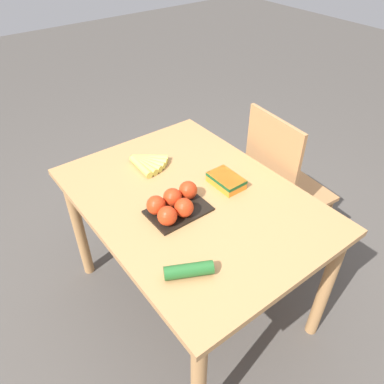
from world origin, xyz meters
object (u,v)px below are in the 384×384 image
(chair, at_px, (281,188))
(carrot_bag, at_px, (226,180))
(banana_bunch, at_px, (146,163))
(tomato_pack, at_px, (174,204))
(cucumber_near, at_px, (189,270))

(chair, distance_m, carrot_bag, 0.53)
(banana_bunch, height_order, carrot_bag, carrot_bag)
(banana_bunch, distance_m, carrot_bag, 0.43)
(carrot_bag, bearing_deg, tomato_pack, -87.85)
(chair, distance_m, banana_bunch, 0.81)
(chair, xyz_separation_m, carrot_bag, (0.01, -0.46, 0.28))
(carrot_bag, bearing_deg, banana_bunch, -149.55)
(banana_bunch, bearing_deg, carrot_bag, 30.45)
(tomato_pack, bearing_deg, carrot_bag, 92.15)
(cucumber_near, bearing_deg, tomato_pack, 153.35)
(tomato_pack, relative_size, cucumber_near, 1.44)
(banana_bunch, height_order, tomato_pack, tomato_pack)
(banana_bunch, bearing_deg, cucumber_near, -19.67)
(banana_bunch, bearing_deg, chair, 62.15)
(banana_bunch, xyz_separation_m, tomato_pack, (0.38, -0.09, 0.03))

